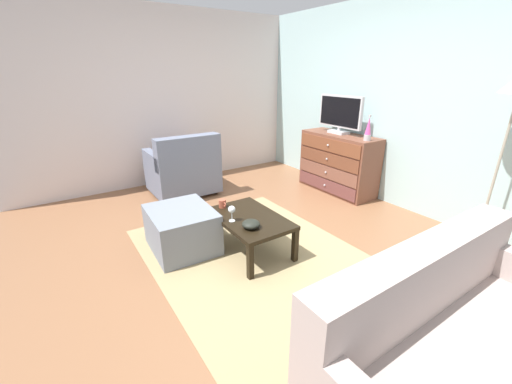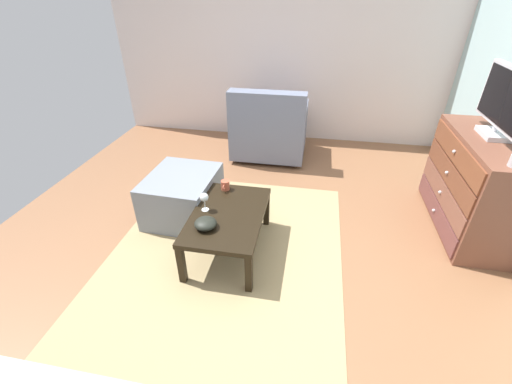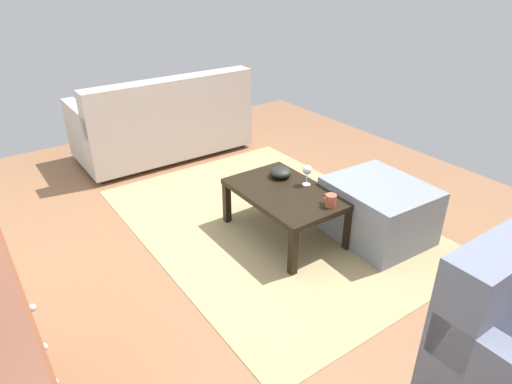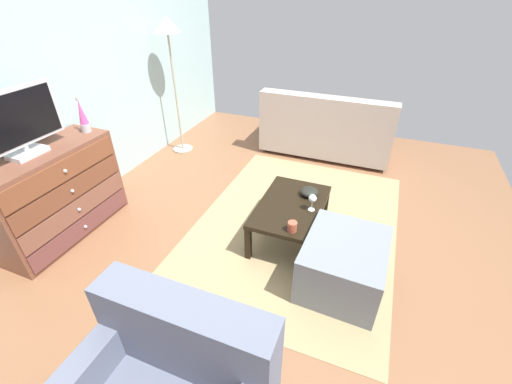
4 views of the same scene
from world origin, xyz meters
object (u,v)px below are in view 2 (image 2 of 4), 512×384
object	(u,v)px
wine_glass	(204,198)
bowl_decorative	(206,223)
tv	(505,102)
dresser	(473,185)
coffee_table	(228,218)
mug	(225,185)
armchair	(270,129)
ottoman	(183,196)

from	to	relation	value
wine_glass	bowl_decorative	size ratio (longest dim) A/B	0.94
tv	dresser	bearing A→B (deg)	-19.26
coffee_table	mug	size ratio (longest dim) A/B	7.69
mug	armchair	size ratio (longest dim) A/B	0.13
wine_glass	mug	world-z (taller)	wine_glass
ottoman	tv	bearing A→B (deg)	98.29
tv	wine_glass	world-z (taller)	tv
ottoman	coffee_table	bearing A→B (deg)	53.39
coffee_table	bowl_decorative	xyz separation A→B (m)	(0.21, -0.11, 0.08)
dresser	wine_glass	bearing A→B (deg)	-72.26
coffee_table	ottoman	bearing A→B (deg)	-126.61
tv	mug	bearing A→B (deg)	-78.47
mug	armchair	distance (m)	1.53
coffee_table	bowl_decorative	world-z (taller)	bowl_decorative
armchair	tv	bearing A→B (deg)	61.45
mug	armchair	bearing A→B (deg)	173.65
ottoman	dresser	bearing A→B (deg)	96.88
dresser	coffee_table	bearing A→B (deg)	-70.38
tv	mug	world-z (taller)	tv
dresser	ottoman	bearing A→B (deg)	-83.12
wine_glass	armchair	world-z (taller)	armchair
armchair	coffee_table	bearing A→B (deg)	-1.80
coffee_table	mug	world-z (taller)	mug
wine_glass	armchair	bearing A→B (deg)	172.42
tv	coffee_table	size ratio (longest dim) A/B	0.86
tv	wine_glass	distance (m)	2.46
tv	wine_glass	size ratio (longest dim) A/B	4.78
tv	armchair	world-z (taller)	tv
wine_glass	mug	bearing A→B (deg)	166.97
armchair	ottoman	bearing A→B (deg)	-22.71
mug	dresser	bearing A→B (deg)	99.90
bowl_decorative	tv	bearing A→B (deg)	114.71
dresser	bowl_decorative	bearing A→B (deg)	-66.56
dresser	ottoman	world-z (taller)	dresser
coffee_table	tv	bearing A→B (deg)	111.08
wine_glass	bowl_decorative	world-z (taller)	wine_glass
dresser	mug	size ratio (longest dim) A/B	10.35
tv	ottoman	world-z (taller)	tv
tv	mug	distance (m)	2.32
tv	coffee_table	bearing A→B (deg)	-68.92
dresser	bowl_decorative	size ratio (longest dim) A/B	7.05
coffee_table	armchair	distance (m)	1.87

